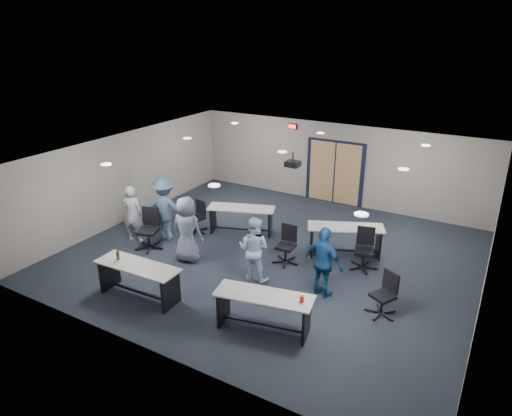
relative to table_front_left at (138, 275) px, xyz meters
The scene contains 24 objects.
floor 3.65m from the table_front_left, 63.66° to the left, with size 10.00×10.00×0.00m, color #1C232D.
back_wall 7.94m from the table_front_left, 78.31° to the left, with size 10.00×0.04×2.70m, color gray.
front_wall 2.19m from the table_front_left, 38.40° to the right, with size 10.00×0.04×2.70m, color gray.
left_wall 4.76m from the table_front_left, 136.45° to the left, with size 0.04×9.00×2.70m, color gray.
right_wall 7.39m from the table_front_left, 26.09° to the left, with size 0.04×9.00×2.70m, color gray.
ceiling 4.20m from the table_front_left, 63.66° to the left, with size 10.00×9.00×0.04m, color white.
double_door 7.88m from the table_front_left, 78.26° to the left, with size 2.00×0.07×2.20m.
exit_sign 7.91m from the table_front_left, 90.00° to the left, with size 0.32×0.07×0.18m.
ceiling_projector 4.58m from the table_front_left, 63.01° to the left, with size 0.35×0.32×0.37m.
ceiling_can_lights 4.38m from the table_front_left, 65.32° to the left, with size 6.24×5.74×0.02m, color white, non-canonical shape.
table_front_left is the anchor object (origin of this frame).
table_front_right 2.98m from the table_front_left, ahead, with size 2.01×1.01×0.91m.
table_back_left 4.05m from the table_front_left, 87.61° to the left, with size 2.01×1.25×0.77m.
table_back_right 5.32m from the table_front_left, 52.39° to the left, with size 2.05×1.39×0.79m.
chair_back_a 3.56m from the table_front_left, 106.01° to the left, with size 0.58×0.58×0.93m, color black, non-canonical shape.
chair_back_c 3.68m from the table_front_left, 54.96° to the left, with size 0.62×0.62×0.99m, color black, non-canonical shape.
chair_back_d 5.39m from the table_front_left, 43.53° to the left, with size 0.65×0.65×1.04m, color black, non-canonical shape.
chair_loose_left 2.39m from the table_front_left, 127.18° to the left, with size 0.70×0.70×1.12m, color black, non-canonical shape.
chair_loose_right 5.24m from the table_front_left, 22.44° to the left, with size 0.60×0.60×0.95m, color black, non-canonical shape.
person_gray 2.97m from the table_front_left, 135.72° to the left, with size 0.59×0.39×1.63m, color #9DA2AB.
person_plaid 1.94m from the table_front_left, 93.84° to the left, with size 0.84×0.55×1.71m, color slate.
person_lightblue 2.66m from the table_front_left, 46.94° to the left, with size 0.77×0.60×1.58m, color #C0DDFF.
person_navy 4.07m from the table_front_left, 30.54° to the left, with size 0.97×0.40×1.65m, color navy.
person_back 2.99m from the table_front_left, 118.51° to the left, with size 1.18×0.68×1.83m, color #3C526C.
Camera 1 is at (4.98, -9.50, 5.60)m, focal length 32.00 mm.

